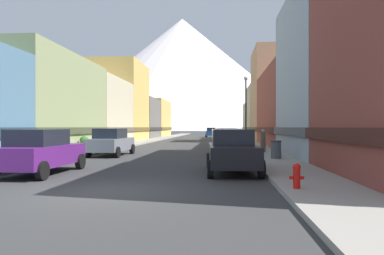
% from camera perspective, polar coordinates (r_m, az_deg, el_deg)
% --- Properties ---
extents(ground_plane, '(400.00, 400.00, 0.00)m').
position_cam_1_polar(ground_plane, '(10.27, -14.53, -10.40)').
color(ground_plane, '#343434').
extents(sidewalk_left, '(2.50, 100.00, 0.15)m').
position_cam_1_polar(sidewalk_left, '(45.58, -7.38, -2.19)').
color(sidewalk_left, gray).
rests_on(sidewalk_left, ground).
extents(sidewalk_right, '(2.50, 100.00, 0.15)m').
position_cam_1_polar(sidewalk_right, '(44.66, 8.52, -2.24)').
color(sidewalk_right, gray).
rests_on(sidewalk_right, ground).
extents(storefront_left_1, '(9.83, 12.58, 7.41)m').
position_cam_1_polar(storefront_left_1, '(30.13, -26.48, 3.29)').
color(storefront_left_1, '#8C9966').
rests_on(storefront_left_1, ground).
extents(storefront_left_2, '(9.03, 10.20, 7.17)m').
position_cam_1_polar(storefront_left_2, '(40.19, -17.47, 2.32)').
color(storefront_left_2, beige).
rests_on(storefront_left_2, ground).
extents(storefront_left_3, '(7.43, 9.48, 10.74)m').
position_cam_1_polar(storefront_left_3, '(49.32, -12.25, 3.93)').
color(storefront_left_3, '#D8B259').
rests_on(storefront_left_3, ground).
extents(storefront_left_4, '(8.22, 9.69, 6.65)m').
position_cam_1_polar(storefront_left_4, '(58.93, -9.77, 1.36)').
color(storefront_left_4, '#66605B').
rests_on(storefront_left_4, ground).
extents(storefront_left_5, '(8.96, 12.35, 7.20)m').
position_cam_1_polar(storefront_left_5, '(70.16, -7.71, 1.36)').
color(storefront_left_5, '#D8B259').
rests_on(storefront_left_5, ground).
extents(storefront_right_1, '(9.16, 9.86, 10.09)m').
position_cam_1_polar(storefront_right_1, '(23.60, 26.31, 7.39)').
color(storefront_right_1, '#99A5B2').
rests_on(storefront_right_1, ground).
extents(storefront_right_2, '(7.91, 13.61, 7.30)m').
position_cam_1_polar(storefront_right_2, '(34.62, 18.09, 2.78)').
color(storefront_right_2, brown).
rests_on(storefront_right_2, ground).
extents(storefront_right_3, '(6.36, 8.28, 11.78)m').
position_cam_1_polar(storefront_right_3, '(45.61, 13.89, 4.89)').
color(storefront_right_3, tan).
rests_on(storefront_right_3, ground).
extents(storefront_right_4, '(9.13, 8.01, 8.08)m').
position_cam_1_polar(storefront_right_4, '(54.21, 13.89, 2.20)').
color(storefront_right_4, beige).
rests_on(storefront_right_4, ground).
extents(storefront_right_5, '(7.81, 8.35, 6.08)m').
position_cam_1_polar(storefront_right_5, '(62.46, 12.06, 1.03)').
color(storefront_right_5, beige).
rests_on(storefront_right_5, ground).
extents(car_left_0, '(2.06, 4.40, 1.78)m').
position_cam_1_polar(car_left_0, '(15.01, -23.68, -3.63)').
color(car_left_0, '#591E72').
rests_on(car_left_0, ground).
extents(car_left_1, '(2.14, 4.44, 1.78)m').
position_cam_1_polar(car_left_1, '(23.22, -13.15, -2.32)').
color(car_left_1, slate).
rests_on(car_left_1, ground).
extents(car_right_0, '(2.25, 4.48, 1.78)m').
position_cam_1_polar(car_right_0, '(14.33, 6.61, -3.80)').
color(car_right_0, black).
rests_on(car_right_0, ground).
extents(car_right_1, '(2.21, 4.47, 1.78)m').
position_cam_1_polar(car_right_1, '(21.97, 5.99, -2.46)').
color(car_right_1, '#9E1111').
rests_on(car_right_1, ground).
extents(car_right_2, '(2.09, 4.41, 1.78)m').
position_cam_1_polar(car_right_2, '(28.85, 5.69, -1.86)').
color(car_right_2, '#9E1111').
rests_on(car_right_2, ground).
extents(car_driving_0, '(2.06, 4.40, 1.78)m').
position_cam_1_polar(car_driving_0, '(63.73, 3.21, -0.81)').
color(car_driving_0, '#19478C').
rests_on(car_driving_0, ground).
extents(fire_hydrant_near, '(0.40, 0.22, 0.70)m').
position_cam_1_polar(fire_hydrant_near, '(10.17, 16.87, -7.51)').
color(fire_hydrant_near, red).
rests_on(fire_hydrant_near, sidewalk_right).
extents(trash_bin_right, '(0.59, 0.59, 0.98)m').
position_cam_1_polar(trash_bin_right, '(19.51, 13.68, -3.53)').
color(trash_bin_right, '#4C5156').
rests_on(trash_bin_right, sidewalk_right).
extents(potted_plant_0, '(0.69, 0.69, 1.05)m').
position_cam_1_polar(potted_plant_0, '(27.51, -17.32, -2.28)').
color(potted_plant_0, gray).
rests_on(potted_plant_0, sidewalk_left).
extents(pedestrian_0, '(0.36, 0.36, 1.57)m').
position_cam_1_polar(pedestrian_0, '(24.43, 11.63, -2.28)').
color(pedestrian_0, brown).
rests_on(pedestrian_0, sidewalk_right).
extents(streetlamp_right, '(0.36, 0.36, 5.86)m').
position_cam_1_polar(streetlamp_right, '(28.30, 8.87, 4.36)').
color(streetlamp_right, black).
rests_on(streetlamp_right, sidewalk_right).
extents(mountain_backdrop, '(202.79, 202.79, 86.96)m').
position_cam_1_polar(mountain_backdrop, '(274.40, -1.63, 8.78)').
color(mountain_backdrop, silver).
rests_on(mountain_backdrop, ground).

